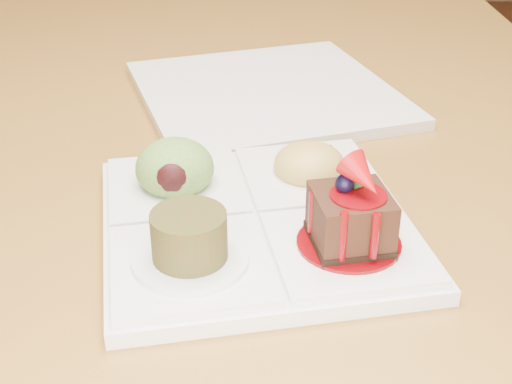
{
  "coord_description": "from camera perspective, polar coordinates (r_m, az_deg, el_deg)",
  "views": [
    {
      "loc": [
        0.11,
        -0.98,
        1.05
      ],
      "look_at": [
        0.12,
        -0.52,
        0.79
      ],
      "focal_mm": 50.0,
      "sensor_mm": 36.0,
      "label": 1
    }
  ],
  "objects": [
    {
      "name": "dining_table",
      "position": [
        1.05,
        -7.15,
        9.12
      ],
      "size": [
        1.0,
        1.8,
        0.75
      ],
      "color": "olive",
      "rests_on": "ground"
    },
    {
      "name": "second_plate",
      "position": [
        0.79,
        0.85,
        7.88
      ],
      "size": [
        0.33,
        0.33,
        0.01
      ],
      "primitive_type": "cube",
      "rotation": [
        0.0,
        0.0,
        0.3
      ],
      "color": "silver",
      "rests_on": "dining_table"
    },
    {
      "name": "sampler_plate",
      "position": [
        0.54,
        -0.23,
        -1.38
      ],
      "size": [
        0.26,
        0.26,
        0.09
      ],
      "rotation": [
        0.0,
        0.0,
        0.17
      ],
      "color": "silver",
      "rests_on": "dining_table"
    }
  ]
}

